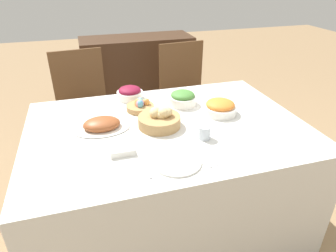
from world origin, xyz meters
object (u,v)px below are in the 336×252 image
(drinking_cup, at_px, (204,132))
(dinner_plate, at_px, (177,162))
(green_salad_bowl, at_px, (183,98))
(butter_dish, at_px, (122,151))
(ham_platter, at_px, (102,125))
(knife, at_px, (205,157))
(spoon, at_px, (210,156))
(carrot_bowl, at_px, (220,107))
(bread_basket, at_px, (160,119))
(egg_basket, at_px, (140,106))
(chair_far_left, at_px, (84,106))
(chair_far_right, at_px, (186,94))
(sideboard, at_px, (138,78))
(beet_salad_bowl, at_px, (130,93))
(fork, at_px, (147,167))

(drinking_cup, bearing_deg, dinner_plate, -140.52)
(green_salad_bowl, distance_m, butter_dish, 0.67)
(ham_platter, bearing_deg, butter_dish, -76.49)
(knife, bearing_deg, drinking_cup, 70.49)
(ham_platter, height_order, spoon, ham_platter)
(dinner_plate, bearing_deg, carrot_bowl, 45.38)
(knife, height_order, butter_dish, butter_dish)
(bread_basket, xyz_separation_m, egg_basket, (-0.06, 0.24, -0.02))
(chair_far_left, relative_size, bread_basket, 3.90)
(chair_far_right, height_order, green_salad_bowl, chair_far_right)
(sideboard, bearing_deg, drinking_cup, -90.11)
(knife, xyz_separation_m, drinking_cup, (0.07, 0.17, 0.03))
(ham_platter, height_order, dinner_plate, ham_platter)
(green_salad_bowl, bearing_deg, spoon, -96.43)
(dinner_plate, height_order, knife, dinner_plate)
(sideboard, relative_size, green_salad_bowl, 6.31)
(beet_salad_bowl, relative_size, drinking_cup, 2.50)
(chair_far_right, distance_m, spoon, 1.34)
(carrot_bowl, relative_size, dinner_plate, 0.89)
(ham_platter, bearing_deg, dinner_plate, -55.19)
(beet_salad_bowl, bearing_deg, butter_dish, -103.45)
(sideboard, bearing_deg, spoon, -91.19)
(chair_far_right, relative_size, knife, 5.77)
(chair_far_left, height_order, dinner_plate, chair_far_left)
(chair_far_left, bearing_deg, chair_far_right, -5.56)
(chair_far_right, relative_size, fork, 5.77)
(green_salad_bowl, relative_size, dinner_plate, 0.79)
(chair_far_left, xyz_separation_m, knife, (0.54, -1.28, 0.22))
(ham_platter, distance_m, drinking_cup, 0.58)
(green_salad_bowl, distance_m, fork, 0.73)
(chair_far_right, distance_m, fork, 1.46)
(carrot_bowl, relative_size, knife, 1.27)
(green_salad_bowl, bearing_deg, ham_platter, -161.64)
(spoon, xyz_separation_m, drinking_cup, (0.04, 0.17, 0.03))
(ham_platter, xyz_separation_m, beet_salad_bowl, (0.23, 0.38, 0.02))
(bread_basket, relative_size, fork, 1.48)
(egg_basket, distance_m, butter_dish, 0.50)
(beet_salad_bowl, bearing_deg, fork, -94.66)
(egg_basket, height_order, drinking_cup, egg_basket)
(egg_basket, height_order, spoon, egg_basket)
(sideboard, xyz_separation_m, carrot_bowl, (0.21, -1.60, 0.33))
(dinner_plate, xyz_separation_m, knife, (0.14, 0.00, -0.00))
(ham_platter, bearing_deg, egg_basket, 34.36)
(chair_far_left, height_order, spoon, chair_far_left)
(knife, bearing_deg, bread_basket, 110.46)
(ham_platter, relative_size, green_salad_bowl, 1.74)
(egg_basket, relative_size, butter_dish, 1.45)
(sideboard, distance_m, spoon, 2.04)
(spoon, bearing_deg, butter_dish, 157.72)
(carrot_bowl, relative_size, butter_dish, 1.72)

